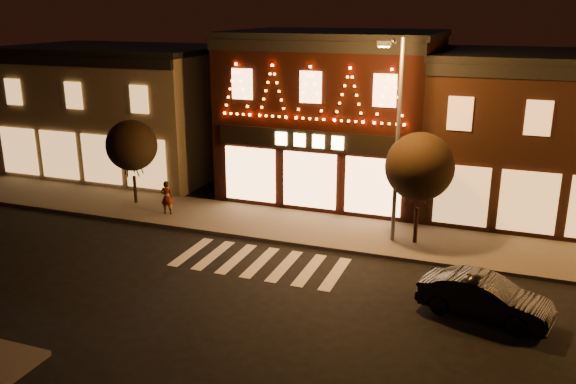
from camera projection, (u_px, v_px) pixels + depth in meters
The scene contains 10 objects.
ground at pixel (212, 309), 19.48m from camera, with size 120.00×120.00×0.00m, color black.
sidewalk_far at pixel (339, 232), 25.96m from camera, with size 44.00×4.00×0.15m, color #47423D.
building_left at pixel (122, 109), 35.27m from camera, with size 12.20×8.28×7.30m.
building_pulp at pixel (335, 114), 30.78m from camera, with size 10.20×8.34×8.30m.
building_right_a at pixel (532, 134), 27.75m from camera, with size 9.20×8.28×7.50m.
streetlamp_mid at pixel (396, 127), 23.31m from camera, with size 0.76×1.87×8.17m.
tree_left at pixel (132, 145), 28.86m from camera, with size 2.46×2.46×4.12m.
tree_right at pixel (420, 167), 23.73m from camera, with size 2.74×2.74×4.58m.
dark_sedan at pixel (485, 297), 18.82m from camera, with size 1.42×4.07×1.34m, color black.
pedestrian at pixel (167, 197), 27.85m from camera, with size 0.58×0.38×1.59m, color gray.
Camera 1 is at (8.40, -15.55, 9.36)m, focal length 37.45 mm.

